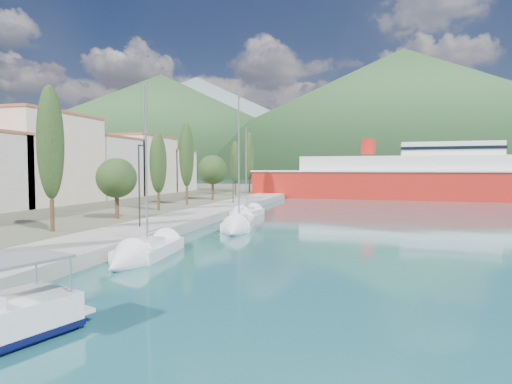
# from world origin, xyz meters

# --- Properties ---
(ground) EXTENTS (1400.00, 1400.00, 0.00)m
(ground) POSITION_xyz_m (0.00, 120.00, 0.00)
(ground) COLOR #1E545A
(quay) EXTENTS (5.00, 88.00, 0.80)m
(quay) POSITION_xyz_m (-9.00, 26.00, 0.40)
(quay) COLOR gray
(quay) RESTS_ON ground
(hills_far) EXTENTS (1480.00, 900.00, 180.00)m
(hills_far) POSITION_xyz_m (138.59, 618.73, 77.39)
(hills_far) COLOR slate
(hills_far) RESTS_ON ground
(hills_near) EXTENTS (1010.00, 520.00, 115.00)m
(hills_near) POSITION_xyz_m (98.04, 372.50, 49.18)
(hills_near) COLOR #2A4B27
(hills_near) RESTS_ON ground
(town_buildings) EXTENTS (9.20, 69.20, 11.30)m
(town_buildings) POSITION_xyz_m (-32.00, 36.91, 5.57)
(town_buildings) COLOR beige
(town_buildings) RESTS_ON land_strip
(tree_row) EXTENTS (4.19, 64.93, 11.30)m
(tree_row) POSITION_xyz_m (-14.00, 34.08, 5.75)
(tree_row) COLOR #47301E
(tree_row) RESTS_ON land_strip
(lamp_posts) EXTENTS (0.15, 44.60, 6.06)m
(lamp_posts) POSITION_xyz_m (-9.00, 15.25, 4.08)
(lamp_posts) COLOR #2D2D33
(lamp_posts) RESTS_ON quay
(sailboat_near) EXTENTS (2.88, 7.74, 10.88)m
(sailboat_near) POSITION_xyz_m (-4.89, 6.74, 0.30)
(sailboat_near) COLOR silver
(sailboat_near) RESTS_ON ground
(sailboat_mid) EXTENTS (3.90, 9.31, 13.01)m
(sailboat_mid) POSITION_xyz_m (-2.99, 19.29, 0.31)
(sailboat_mid) COLOR silver
(sailboat_mid) RESTS_ON ground
(sailboat_far) EXTENTS (2.75, 7.20, 10.37)m
(sailboat_far) POSITION_xyz_m (-5.21, 28.51, 0.29)
(sailboat_far) COLOR silver
(sailboat_far) RESTS_ON ground
(ferry) EXTENTS (55.97, 15.03, 11.00)m
(ferry) POSITION_xyz_m (15.52, 64.29, 3.35)
(ferry) COLOR #B61C13
(ferry) RESTS_ON ground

